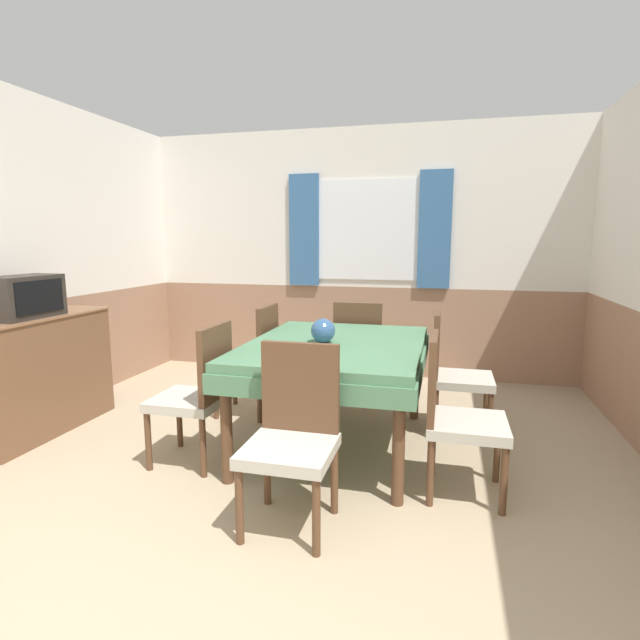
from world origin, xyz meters
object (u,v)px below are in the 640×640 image
dining_table (336,357)px  vase (323,331)px  chair_right_far (453,370)px  sideboard (37,373)px  chair_right_near (455,412)px  chair_head_window (360,350)px  chair_left_near (199,391)px  chair_left_far (254,357)px  tv (24,297)px  chair_head_near (293,431)px

dining_table → vase: (-0.08, -0.04, 0.19)m
chair_right_far → dining_table: bearing=-59.2°
chair_right_far → sideboard: (-3.05, -0.76, -0.03)m
chair_right_near → vase: (-0.88, 0.43, 0.35)m
dining_table → chair_right_far: size_ratio=1.72×
chair_head_window → chair_left_near: 1.67m
chair_head_window → chair_left_far: 0.95m
chair_head_window → chair_left_far: same height
dining_table → chair_right_near: size_ratio=1.72×
chair_right_near → tv: size_ratio=1.77×
chair_right_far → chair_head_window: 0.95m
chair_right_far → chair_head_near: 1.67m
vase → chair_right_near: bearing=-26.3°
tv → chair_left_near: bearing=-4.3°
chair_left_far → dining_table: bearing=-120.8°
dining_table → chair_right_near: chair_right_near is taller
sideboard → chair_left_far: bearing=27.5°
chair_head_window → chair_right_near: (0.80, -1.46, 0.00)m
chair_head_window → tv: (-2.22, -1.35, 0.56)m
tv → vase: size_ratio=3.11×
dining_table → chair_right_near: 0.95m
chair_right_far → sideboard: bearing=-76.1°
tv → vase: tv is taller
dining_table → sideboard: sideboard is taller
chair_right_far → chair_right_near: bearing=0.0°
chair_head_near → vase: chair_head_near is taller
chair_right_far → vase: bearing=-59.4°
vase → chair_right_far: bearing=30.6°
chair_head_window → chair_right_near: 1.67m
dining_table → chair_head_window: chair_head_window is taller
dining_table → sideboard: 2.28m
chair_right_far → sideboard: chair_right_far is taller
vase → chair_left_near: bearing=-149.0°
chair_head_near → chair_left_far: same height
tv → chair_right_near: bearing=-2.0°
sideboard → tv: tv is taller
chair_right_far → chair_right_near: size_ratio=1.00×
chair_right_near → tv: bearing=-92.0°
chair_head_window → sideboard: bearing=-150.7°
chair_left_near → sideboard: 1.47m
chair_right_far → vase: 1.08m
chair_head_window → sideboard: 2.58m
chair_head_window → chair_right_near: bearing=-61.3°
dining_table → chair_left_far: size_ratio=1.72×
chair_left_near → chair_head_near: bearing=-122.5°
dining_table → sideboard: bearing=-172.9°
chair_right_far → sideboard: size_ratio=0.79×
chair_left_near → chair_left_far: size_ratio=1.00×
dining_table → chair_head_near: (-0.00, -0.99, -0.16)m
sideboard → chair_right_near: bearing=-3.7°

